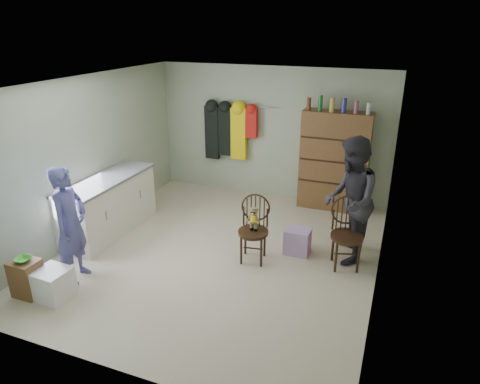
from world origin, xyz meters
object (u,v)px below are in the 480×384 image
at_px(chair_front, 254,225).
at_px(chair_far, 347,230).
at_px(dresser, 334,161).
at_px(counter, 109,205).

bearing_deg(chair_front, chair_far, 5.01).
bearing_deg(chair_front, dresser, 63.39).
relative_size(counter, dresser, 0.90).
distance_m(chair_front, chair_far, 1.29).
height_order(chair_front, dresser, dresser).
distance_m(chair_far, dresser, 2.05).
xyz_separation_m(counter, chair_front, (2.48, 0.04, 0.08)).
bearing_deg(counter, chair_front, 0.94).
bearing_deg(dresser, chair_front, -107.80).
bearing_deg(counter, chair_far, 5.36).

